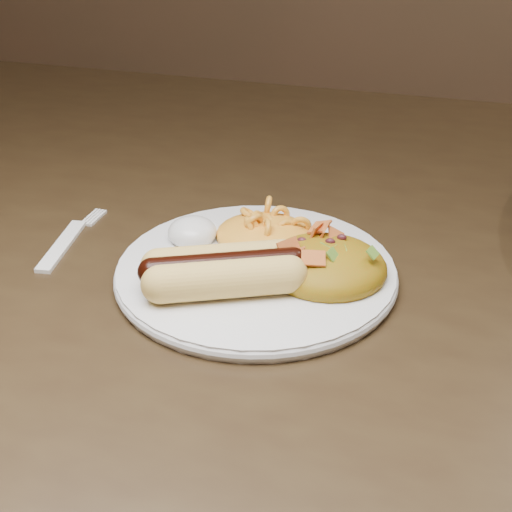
# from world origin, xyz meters

# --- Properties ---
(table) EXTENTS (1.60, 0.90, 0.75)m
(table) POSITION_xyz_m (0.00, 0.00, 0.66)
(table) COLOR black
(table) RESTS_ON floor
(plate) EXTENTS (0.25, 0.25, 0.01)m
(plate) POSITION_xyz_m (0.06, -0.15, 0.76)
(plate) COLOR silver
(plate) RESTS_ON table
(hotdog) EXTENTS (0.12, 0.11, 0.03)m
(hotdog) POSITION_xyz_m (0.04, -0.19, 0.78)
(hotdog) COLOR #E0AF5A
(hotdog) RESTS_ON plate
(mac_and_cheese) EXTENTS (0.10, 0.10, 0.04)m
(mac_and_cheese) POSITION_xyz_m (0.05, -0.10, 0.78)
(mac_and_cheese) COLOR orange
(mac_and_cheese) RESTS_ON plate
(sour_cream) EXTENTS (0.06, 0.06, 0.03)m
(sour_cream) POSITION_xyz_m (-0.01, -0.12, 0.78)
(sour_cream) COLOR white
(sour_cream) RESTS_ON plate
(taco_salad) EXTENTS (0.11, 0.10, 0.05)m
(taco_salad) POSITION_xyz_m (0.12, -0.15, 0.78)
(taco_salad) COLOR #BF3C03
(taco_salad) RESTS_ON plate
(fork) EXTENTS (0.05, 0.15, 0.00)m
(fork) POSITION_xyz_m (-0.14, -0.15, 0.75)
(fork) COLOR white
(fork) RESTS_ON table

